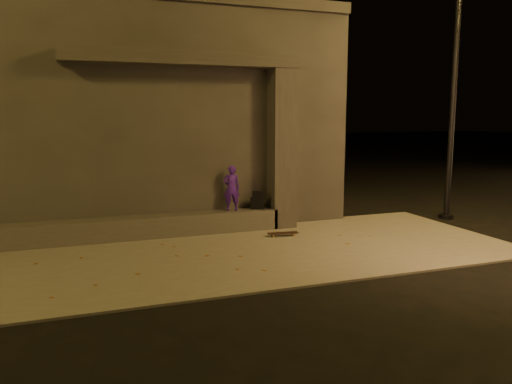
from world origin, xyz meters
name	(u,v)px	position (x,y,z in m)	size (l,w,h in m)	color
ground	(274,287)	(0.00, 0.00, 0.00)	(120.00, 120.00, 0.00)	black
sidewalk	(235,253)	(0.00, 2.00, 0.02)	(11.00, 4.40, 0.04)	slate
building	(145,115)	(-1.00, 6.49, 2.61)	(9.00, 5.10, 5.22)	#393734
ledge	(142,227)	(-1.50, 3.75, 0.27)	(6.00, 0.55, 0.45)	#4C4945
column	(282,149)	(1.70, 3.75, 1.84)	(0.55, 0.55, 3.60)	#393734
canopy	(185,59)	(-0.50, 3.80, 3.78)	(5.00, 0.70, 0.28)	#393734
skateboarder	(231,188)	(0.49, 3.75, 1.00)	(0.37, 0.24, 1.02)	#4218A0
backpack	(257,202)	(1.10, 3.75, 0.64)	(0.35, 0.29, 0.43)	black
skateboard	(283,233)	(1.35, 2.83, 0.10)	(0.68, 0.26, 0.07)	black
street_lamp_2	(456,55)	(6.09, 3.29, 4.07)	(0.36, 0.36, 7.17)	black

